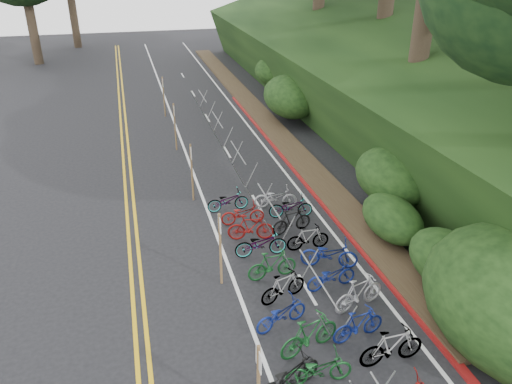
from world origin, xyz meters
TOP-DOWN VIEW (x-y plane):
  - road_markings at (0.63, 10.10)m, footprint 7.47×80.00m
  - red_curb at (5.70, 12.00)m, footprint 0.25×28.00m
  - embankment at (12.96, 19.04)m, footprint 14.30×48.14m
  - bike_racks_rest at (3.00, 13.00)m, footprint 1.14×23.00m
  - signpost_near at (0.36, -0.35)m, footprint 0.08×0.40m
  - signposts_rest at (0.60, 14.00)m, footprint 0.08×18.40m
  - bike_front at (1.28, 0.39)m, footprint 1.28×1.98m
  - bike_valet at (3.04, 3.24)m, footprint 3.57×14.60m

SIDE VIEW (x-z plane):
  - road_markings at x=0.63m, z-range 0.00..0.01m
  - red_curb at x=5.70m, z-range 0.00..0.10m
  - bike_valet at x=3.04m, z-range -0.07..1.02m
  - bike_front at x=1.28m, z-range 0.00..0.98m
  - bike_racks_rest at x=3.00m, z-range 0.27..1.44m
  - signpost_near at x=0.36m, z-range 0.17..2.48m
  - signposts_rest at x=0.60m, z-range 0.18..2.68m
  - embankment at x=12.96m, z-range -1.99..7.12m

